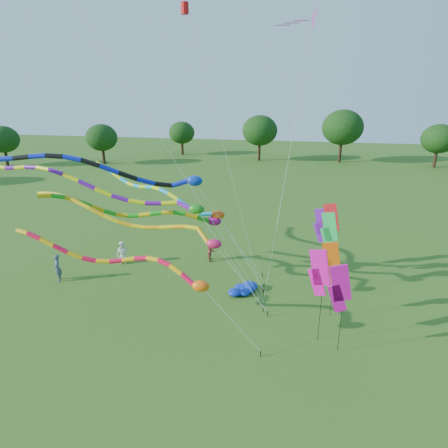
% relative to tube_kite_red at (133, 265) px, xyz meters
% --- Properties ---
extents(ground, '(160.00, 160.00, 0.00)m').
position_rel_tube_kite_red_xyz_m(ground, '(3.70, -0.46, -3.87)').
color(ground, '#285D18').
rests_on(ground, ground).
extents(tree_ring, '(115.35, 116.18, 9.47)m').
position_rel_tube_kite_red_xyz_m(tree_ring, '(0.90, 2.94, 1.63)').
color(tree_ring, '#382314').
rests_on(tree_ring, ground).
extents(tube_kite_red, '(12.47, 1.42, 5.80)m').
position_rel_tube_kite_red_xyz_m(tube_kite_red, '(0.00, 0.00, 0.00)').
color(tube_kite_red, black).
rests_on(tube_kite_red, ground).
extents(tube_kite_orange, '(14.65, 2.34, 6.60)m').
position_rel_tube_kite_red_xyz_m(tube_kite_orange, '(-1.05, 3.90, 0.77)').
color(tube_kite_orange, black).
rests_on(tube_kite_orange, ground).
extents(tube_kite_purple, '(16.74, 1.66, 8.45)m').
position_rel_tube_kite_red_xyz_m(tube_kite_purple, '(-2.71, 3.62, 2.71)').
color(tube_kite_purple, black).
rests_on(tube_kite_purple, ground).
extents(tube_kite_blue, '(17.14, 3.90, 9.55)m').
position_rel_tube_kite_red_xyz_m(tube_kite_blue, '(-3.09, 3.52, 3.88)').
color(tube_kite_blue, black).
rests_on(tube_kite_blue, ground).
extents(tube_kite_cyan, '(13.51, 6.12, 7.20)m').
position_rel_tube_kite_red_xyz_m(tube_kite_cyan, '(-1.15, 8.07, 1.33)').
color(tube_kite_cyan, black).
rests_on(tube_kite_cyan, ground).
extents(tube_kite_green, '(12.85, 3.95, 6.74)m').
position_rel_tube_kite_red_xyz_m(tube_kite_green, '(-0.86, 5.35, 0.86)').
color(tube_kite_green, black).
rests_on(tube_kite_green, ground).
extents(delta_kite_high_c, '(2.97, 7.75, 17.33)m').
position_rel_tube_kite_red_xyz_m(delta_kite_high_c, '(8.01, 10.48, 12.15)').
color(delta_kite_high_c, black).
rests_on(delta_kite_high_c, ground).
extents(banner_pole_orange, '(1.16, 0.22, 4.47)m').
position_rel_tube_kite_red_xyz_m(banner_pole_orange, '(9.71, 3.37, -0.65)').
color(banner_pole_orange, black).
rests_on(banner_pole_orange, ground).
extents(banner_pole_red, '(1.15, 0.33, 5.24)m').
position_rel_tube_kite_red_xyz_m(banner_pole_red, '(9.96, 7.97, 0.11)').
color(banner_pole_red, black).
rests_on(banner_pole_red, ground).
extents(banner_pole_magenta_a, '(1.12, 0.46, 4.95)m').
position_rel_tube_kite_red_xyz_m(banner_pole_magenta_a, '(8.95, 1.13, -0.18)').
color(banner_pole_magenta_a, black).
rests_on(banner_pole_magenta_a, ground).
extents(banner_pole_magenta_b, '(1.16, 0.20, 4.63)m').
position_rel_tube_kite_red_xyz_m(banner_pole_magenta_b, '(9.85, 0.34, -0.49)').
color(banner_pole_magenta_b, black).
rests_on(banner_pole_magenta_b, ground).
extents(banner_pole_violet, '(1.15, 0.34, 4.52)m').
position_rel_tube_kite_red_xyz_m(banner_pole_violet, '(9.52, 9.20, -0.61)').
color(banner_pole_violet, black).
rests_on(banner_pole_violet, ground).
extents(banner_pole_green, '(1.12, 0.47, 5.04)m').
position_rel_tube_kite_red_xyz_m(banner_pole_green, '(9.80, 6.76, -0.10)').
color(banner_pole_green, black).
rests_on(banner_pole_green, ground).
extents(blue_nylon_heap, '(1.34, 1.38, 0.46)m').
position_rel_tube_kite_red_xyz_m(blue_nylon_heap, '(4.93, 4.99, -3.66)').
color(blue_nylon_heap, '#0D2CAD').
rests_on(blue_nylon_heap, ground).
extents(person_a, '(0.94, 0.76, 1.67)m').
position_rel_tube_kite_red_xyz_m(person_a, '(-4.37, 7.53, -3.03)').
color(person_a, silver).
rests_on(person_a, ground).
extents(person_b, '(0.74, 0.80, 1.84)m').
position_rel_tube_kite_red_xyz_m(person_b, '(-7.38, 4.24, -2.95)').
color(person_b, '#455061').
rests_on(person_b, ground).
extents(person_c, '(0.76, 0.88, 1.58)m').
position_rel_tube_kite_red_xyz_m(person_c, '(1.84, 9.22, -3.08)').
color(person_c, brown).
rests_on(person_c, ground).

